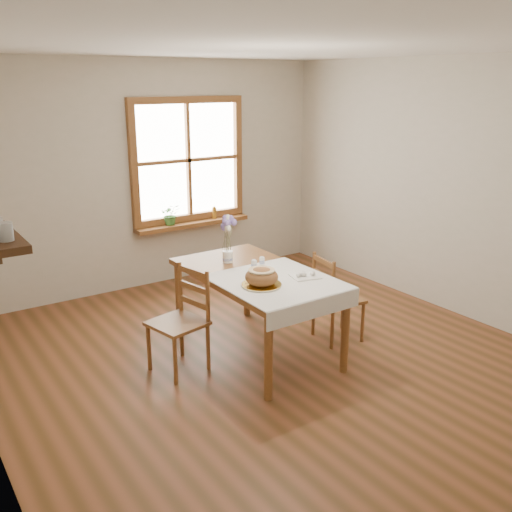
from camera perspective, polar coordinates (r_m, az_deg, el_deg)
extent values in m
plane|color=brown|center=(5.05, 1.95, -10.65)|extent=(5.00, 5.00, 0.00)
cube|color=beige|center=(6.73, -10.69, 7.85)|extent=(4.50, 0.10, 2.60)
cube|color=beige|center=(6.17, 19.33, 6.35)|extent=(0.10, 5.00, 2.60)
cube|color=silver|center=(4.47, 2.30, 20.29)|extent=(4.50, 5.00, 0.10)
cube|color=brown|center=(6.83, -6.99, 15.24)|extent=(1.46, 0.08, 0.08)
cube|color=brown|center=(7.01, -6.58, 3.90)|extent=(1.46, 0.08, 0.08)
cube|color=brown|center=(6.60, -12.15, 8.90)|extent=(0.08, 0.08, 1.30)
cube|color=brown|center=(7.23, -1.86, 9.96)|extent=(0.08, 0.08, 1.30)
cube|color=brown|center=(6.89, -6.78, 9.49)|extent=(0.04, 0.06, 1.30)
cube|color=brown|center=(6.89, -6.78, 9.49)|extent=(1.30, 0.06, 0.04)
cube|color=white|center=(6.91, -6.89, 9.52)|extent=(1.30, 0.01, 1.30)
cube|color=brown|center=(6.97, -6.33, 3.25)|extent=(1.46, 0.20, 0.05)
cube|color=#402814|center=(3.13, -24.16, 1.66)|extent=(0.16, 0.60, 0.04)
cylinder|color=#B2B7BC|center=(2.97, -23.76, 2.24)|extent=(0.07, 0.07, 0.09)
cube|color=brown|center=(4.99, 0.00, -1.92)|extent=(0.90, 1.60, 0.05)
cylinder|color=brown|center=(4.37, 1.25, -10.16)|extent=(0.07, 0.07, 0.70)
cylinder|color=brown|center=(4.82, 8.90, -7.65)|extent=(0.07, 0.07, 0.70)
cylinder|color=brown|center=(5.53, -7.69, -4.24)|extent=(0.07, 0.07, 0.70)
cylinder|color=brown|center=(5.90, -0.91, -2.72)|extent=(0.07, 0.07, 0.70)
cube|color=white|center=(4.74, 2.07, -2.57)|extent=(0.91, 0.99, 0.01)
cylinder|color=white|center=(4.62, 0.56, -2.91)|extent=(0.35, 0.35, 0.02)
ellipsoid|color=brown|center=(4.59, 0.56, -1.94)|extent=(0.27, 0.27, 0.15)
cube|color=white|center=(4.85, 4.93, -2.04)|extent=(0.27, 0.24, 0.01)
cylinder|color=white|center=(5.00, -0.19, -0.85)|extent=(0.06, 0.06, 0.10)
cylinder|color=white|center=(5.11, 0.60, -0.49)|extent=(0.05, 0.05, 0.09)
cylinder|color=white|center=(5.22, -2.85, -0.15)|extent=(0.10, 0.10, 0.10)
imported|color=#366A2A|center=(6.82, -8.53, 3.90)|extent=(0.29, 0.31, 0.19)
cylinder|color=#9D681D|center=(7.09, -4.20, 4.38)|extent=(0.06, 0.06, 0.15)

